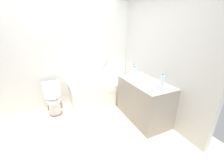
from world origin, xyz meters
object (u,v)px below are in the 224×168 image
at_px(toilet, 53,99).
at_px(drinking_glass_3, 149,82).
at_px(water_bottle_1, 134,72).
at_px(water_bottle_0, 134,69).
at_px(drinking_glass_0, 159,87).
at_px(drinking_glass_1, 154,84).
at_px(bathtub, 102,92).
at_px(drinking_glass_2, 136,74).
at_px(toilet_paper_roll, 42,114).
at_px(sink_basin, 140,79).
at_px(sink_faucet, 148,78).
at_px(water_bottle_2, 162,81).

xyz_separation_m(toilet, drinking_glass_3, (1.67, -1.14, 0.52)).
bearing_deg(toilet, water_bottle_1, 68.29).
bearing_deg(water_bottle_0, water_bottle_1, -117.98).
xyz_separation_m(drinking_glass_0, drinking_glass_1, (0.03, 0.16, 0.01)).
distance_m(bathtub, drinking_glass_2, 1.02).
bearing_deg(drinking_glass_3, toilet_paper_roll, 150.26).
bearing_deg(drinking_glass_3, drinking_glass_2, 80.65).
bearing_deg(drinking_glass_1, bathtub, 113.24).
xyz_separation_m(bathtub, sink_basin, (0.50, -0.89, 0.55)).
relative_size(drinking_glass_2, drinking_glass_3, 0.93).
relative_size(sink_basin, drinking_glass_2, 3.51).
xyz_separation_m(water_bottle_0, drinking_glass_0, (-0.08, -0.90, -0.08)).
distance_m(sink_faucet, toilet_paper_roll, 2.42).
relative_size(sink_basin, toilet_paper_roll, 2.28).
bearing_deg(toilet_paper_roll, water_bottle_0, -12.89).
distance_m(drinking_glass_1, toilet_paper_roll, 2.46).
bearing_deg(sink_faucet, water_bottle_0, 103.33).
height_order(water_bottle_2, toilet_paper_roll, water_bottle_2).
bearing_deg(water_bottle_0, sink_basin, -102.14).
xyz_separation_m(sink_basin, drinking_glass_0, (0.01, -0.51, 0.02)).
bearing_deg(sink_faucet, drinking_glass_1, -111.80).
height_order(water_bottle_0, drinking_glass_2, water_bottle_0).
relative_size(water_bottle_1, drinking_glass_3, 2.60).
xyz_separation_m(toilet, water_bottle_2, (1.77, -1.36, 0.59)).
bearing_deg(bathtub, water_bottle_2, -66.13).
distance_m(bathtub, drinking_glass_1, 1.48).
xyz_separation_m(water_bottle_1, drinking_glass_0, (-0.00, -0.77, -0.07)).
distance_m(water_bottle_1, toilet_paper_roll, 2.22).
relative_size(sink_faucet, drinking_glass_1, 1.49).
distance_m(toilet, toilet_paper_roll, 0.41).
relative_size(bathtub, sink_basin, 5.25).
bearing_deg(drinking_glass_2, sink_faucet, -75.46).
xyz_separation_m(bathtub, water_bottle_0, (0.58, -0.50, 0.65)).
xyz_separation_m(bathtub, drinking_glass_1, (0.53, -1.24, 0.58)).
xyz_separation_m(drinking_glass_1, drinking_glass_2, (0.06, 0.65, -0.01)).
distance_m(sink_basin, drinking_glass_1, 0.36).
xyz_separation_m(sink_faucet, drinking_glass_2, (-0.08, 0.30, 0.01)).
distance_m(water_bottle_0, drinking_glass_0, 0.91).
bearing_deg(drinking_glass_2, toilet_paper_roll, 164.79).
relative_size(toilet, sink_basin, 2.44).
relative_size(drinking_glass_0, drinking_glass_1, 0.87).
bearing_deg(water_bottle_0, drinking_glass_0, -94.95).
relative_size(water_bottle_2, drinking_glass_3, 2.84).
xyz_separation_m(sink_basin, sink_faucet, (0.18, -0.00, 0.01)).
bearing_deg(bathtub, water_bottle_1, -51.47).
distance_m(drinking_glass_2, toilet_paper_roll, 2.26).
bearing_deg(drinking_glass_2, toilet, 161.71).
xyz_separation_m(sink_faucet, drinking_glass_0, (-0.17, -0.51, 0.01)).
xyz_separation_m(bathtub, sink_faucet, (0.68, -0.89, 0.57)).
height_order(toilet, toilet_paper_roll, toilet).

